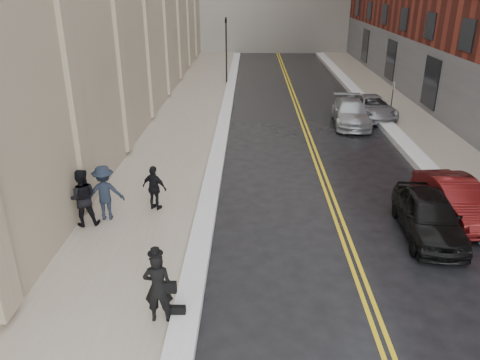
{
  "coord_description": "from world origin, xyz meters",
  "views": [
    {
      "loc": [
        -0.66,
        -8.06,
        7.75
      ],
      "look_at": [
        -0.98,
        6.38,
        1.6
      ],
      "focal_mm": 35.0,
      "sensor_mm": 36.0,
      "label": 1
    }
  ],
  "objects_px": {
    "pedestrian_c": "(155,188)",
    "car_silver_near": "(351,113)",
    "pedestrian_b": "(105,193)",
    "pedestrian_main": "(158,287)",
    "car_black": "(429,215)",
    "car_silver_far": "(372,107)",
    "pedestrian_a": "(82,198)",
    "car_maroon": "(455,199)"
  },
  "relations": [
    {
      "from": "car_maroon",
      "to": "pedestrian_main",
      "type": "relative_size",
      "value": 2.25
    },
    {
      "from": "car_black",
      "to": "car_silver_near",
      "type": "xyz_separation_m",
      "value": [
        0.0,
        12.98,
        -0.02
      ]
    },
    {
      "from": "pedestrian_c",
      "to": "car_silver_far",
      "type": "bearing_deg",
      "value": -107.45
    },
    {
      "from": "pedestrian_a",
      "to": "pedestrian_c",
      "type": "bearing_deg",
      "value": -164.99
    },
    {
      "from": "car_black",
      "to": "pedestrian_main",
      "type": "distance_m",
      "value": 9.23
    },
    {
      "from": "car_maroon",
      "to": "car_silver_far",
      "type": "xyz_separation_m",
      "value": [
        0.21,
        13.26,
        -0.04
      ]
    },
    {
      "from": "pedestrian_main",
      "to": "pedestrian_a",
      "type": "relative_size",
      "value": 0.94
    },
    {
      "from": "car_silver_far",
      "to": "pedestrian_a",
      "type": "relative_size",
      "value": 2.36
    },
    {
      "from": "pedestrian_main",
      "to": "car_maroon",
      "type": "bearing_deg",
      "value": -150.12
    },
    {
      "from": "car_silver_far",
      "to": "pedestrian_c",
      "type": "xyz_separation_m",
      "value": [
        -10.84,
        -13.17,
        0.32
      ]
    },
    {
      "from": "car_black",
      "to": "pedestrian_main",
      "type": "bearing_deg",
      "value": -146.35
    },
    {
      "from": "car_maroon",
      "to": "pedestrian_a",
      "type": "bearing_deg",
      "value": 179.51
    },
    {
      "from": "car_black",
      "to": "pedestrian_a",
      "type": "height_order",
      "value": "pedestrian_a"
    },
    {
      "from": "car_silver_near",
      "to": "pedestrian_main",
      "type": "distance_m",
      "value": 19.32
    },
    {
      "from": "pedestrian_c",
      "to": "car_silver_near",
      "type": "bearing_deg",
      "value": -106.58
    },
    {
      "from": "car_silver_far",
      "to": "pedestrian_b",
      "type": "relative_size",
      "value": 2.4
    },
    {
      "from": "pedestrian_b",
      "to": "pedestrian_main",
      "type": "bearing_deg",
      "value": 106.46
    },
    {
      "from": "car_silver_near",
      "to": "pedestrian_main",
      "type": "bearing_deg",
      "value": -110.31
    },
    {
      "from": "pedestrian_main",
      "to": "pedestrian_a",
      "type": "bearing_deg",
      "value": -56.86
    },
    {
      "from": "car_black",
      "to": "pedestrian_b",
      "type": "height_order",
      "value": "pedestrian_b"
    },
    {
      "from": "car_silver_near",
      "to": "pedestrian_a",
      "type": "bearing_deg",
      "value": -127.52
    },
    {
      "from": "pedestrian_a",
      "to": "pedestrian_b",
      "type": "height_order",
      "value": "pedestrian_a"
    },
    {
      "from": "pedestrian_main",
      "to": "car_black",
      "type": "bearing_deg",
      "value": -152.45
    },
    {
      "from": "pedestrian_c",
      "to": "pedestrian_b",
      "type": "bearing_deg",
      "value": 48.6
    },
    {
      "from": "car_black",
      "to": "car_maroon",
      "type": "height_order",
      "value": "car_black"
    },
    {
      "from": "car_silver_near",
      "to": "car_silver_far",
      "type": "relative_size",
      "value": 1.03
    },
    {
      "from": "car_silver_near",
      "to": "pedestrian_c",
      "type": "height_order",
      "value": "pedestrian_c"
    },
    {
      "from": "car_silver_near",
      "to": "car_silver_far",
      "type": "distance_m",
      "value": 2.26
    },
    {
      "from": "car_black",
      "to": "car_silver_near",
      "type": "bearing_deg",
      "value": 93.79
    },
    {
      "from": "car_black",
      "to": "car_silver_far",
      "type": "height_order",
      "value": "car_black"
    },
    {
      "from": "car_silver_far",
      "to": "pedestrian_main",
      "type": "bearing_deg",
      "value": -121.04
    },
    {
      "from": "car_black",
      "to": "car_silver_near",
      "type": "distance_m",
      "value": 12.98
    },
    {
      "from": "car_silver_far",
      "to": "pedestrian_main",
      "type": "relative_size",
      "value": 2.5
    },
    {
      "from": "car_maroon",
      "to": "car_silver_far",
      "type": "distance_m",
      "value": 13.26
    },
    {
      "from": "car_maroon",
      "to": "pedestrian_b",
      "type": "distance_m",
      "value": 12.2
    },
    {
      "from": "car_silver_far",
      "to": "pedestrian_c",
      "type": "relative_size",
      "value": 2.84
    },
    {
      "from": "pedestrian_main",
      "to": "pedestrian_b",
      "type": "distance_m",
      "value": 5.92
    },
    {
      "from": "pedestrian_a",
      "to": "pedestrian_c",
      "type": "height_order",
      "value": "pedestrian_a"
    },
    {
      "from": "car_black",
      "to": "pedestrian_b",
      "type": "xyz_separation_m",
      "value": [
        -10.78,
        0.63,
        0.4
      ]
    },
    {
      "from": "car_silver_near",
      "to": "car_silver_far",
      "type": "height_order",
      "value": "car_silver_near"
    },
    {
      "from": "pedestrian_a",
      "to": "pedestrian_main",
      "type": "bearing_deg",
      "value": 110.93
    },
    {
      "from": "car_silver_near",
      "to": "pedestrian_c",
      "type": "bearing_deg",
      "value": -124.43
    }
  ]
}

